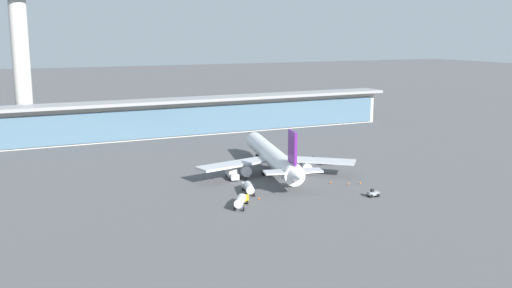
# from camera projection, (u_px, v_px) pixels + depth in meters

# --- Properties ---
(ground_plane) EXTENTS (1200.00, 1200.00, 0.00)m
(ground_plane) POSITION_uv_depth(u_px,v_px,m) (288.00, 183.00, 160.55)
(ground_plane) COLOR #515154
(airliner_on_stand) EXTENTS (45.93, 60.75, 16.38)m
(airliner_on_stand) POSITION_uv_depth(u_px,v_px,m) (273.00, 156.00, 170.88)
(airliner_on_stand) COLOR white
(airliner_on_stand) RESTS_ON ground
(service_truck_near_nose_grey) EXTENTS (6.72, 4.14, 2.70)m
(service_truck_near_nose_grey) POSITION_uv_depth(u_px,v_px,m) (326.00, 162.00, 183.46)
(service_truck_near_nose_grey) COLOR gray
(service_truck_near_nose_grey) RESTS_ON ground
(service_truck_under_wing_white) EXTENTS (4.75, 8.88, 2.95)m
(service_truck_under_wing_white) POSITION_uv_depth(u_px,v_px,m) (248.00, 187.00, 150.06)
(service_truck_under_wing_white) COLOR silver
(service_truck_under_wing_white) RESTS_ON ground
(service_truck_mid_apron_yellow) EXTENTS (6.64, 8.41, 2.95)m
(service_truck_mid_apron_yellow) POSITION_uv_depth(u_px,v_px,m) (241.00, 200.00, 138.14)
(service_truck_mid_apron_yellow) COLOR yellow
(service_truck_mid_apron_yellow) RESTS_ON ground
(service_truck_by_tail_yellow) EXTENTS (3.23, 2.45, 2.05)m
(service_truck_by_tail_yellow) POSITION_uv_depth(u_px,v_px,m) (296.00, 176.00, 164.91)
(service_truck_by_tail_yellow) COLOR yellow
(service_truck_by_tail_yellow) RESTS_ON ground
(service_truck_on_taxiway_white) EXTENTS (3.47, 7.58, 3.10)m
(service_truck_on_taxiway_white) POSITION_uv_depth(u_px,v_px,m) (232.00, 173.00, 165.69)
(service_truck_on_taxiway_white) COLOR silver
(service_truck_on_taxiway_white) RESTS_ON ground
(service_truck_at_far_stand_grey) EXTENTS (3.05, 2.04, 2.05)m
(service_truck_at_far_stand_grey) POSITION_uv_depth(u_px,v_px,m) (373.00, 193.00, 147.25)
(service_truck_at_far_stand_grey) COLOR gray
(service_truck_at_far_stand_grey) RESTS_ON ground
(terminal_building) EXTENTS (183.60, 12.80, 15.20)m
(terminal_building) POSITION_uv_depth(u_px,v_px,m) (187.00, 116.00, 234.96)
(terminal_building) COLOR beige
(terminal_building) RESTS_ON ground
(control_tower) EXTENTS (12.00, 12.00, 65.98)m
(control_tower) POSITION_uv_depth(u_px,v_px,m) (20.00, 46.00, 217.53)
(control_tower) COLOR beige
(control_tower) RESTS_ON ground
(safety_cone_alpha) EXTENTS (0.62, 0.62, 0.70)m
(safety_cone_alpha) POSITION_uv_depth(u_px,v_px,m) (360.00, 183.00, 159.92)
(safety_cone_alpha) COLOR orange
(safety_cone_alpha) RESTS_ON ground
(safety_cone_bravo) EXTENTS (0.62, 0.62, 0.70)m
(safety_cone_bravo) POSITION_uv_depth(u_px,v_px,m) (252.00, 194.00, 148.28)
(safety_cone_bravo) COLOR orange
(safety_cone_bravo) RESTS_ON ground
(safety_cone_charlie) EXTENTS (0.62, 0.62, 0.70)m
(safety_cone_charlie) POSITION_uv_depth(u_px,v_px,m) (331.00, 182.00, 160.29)
(safety_cone_charlie) COLOR orange
(safety_cone_charlie) RESTS_ON ground
(safety_cone_delta) EXTENTS (0.62, 0.62, 0.70)m
(safety_cone_delta) POSITION_uv_depth(u_px,v_px,m) (259.00, 198.00, 144.83)
(safety_cone_delta) COLOR orange
(safety_cone_delta) RESTS_ON ground
(safety_cone_echo) EXTENTS (0.62, 0.62, 0.70)m
(safety_cone_echo) POSITION_uv_depth(u_px,v_px,m) (349.00, 184.00, 159.13)
(safety_cone_echo) COLOR orange
(safety_cone_echo) RESTS_ON ground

